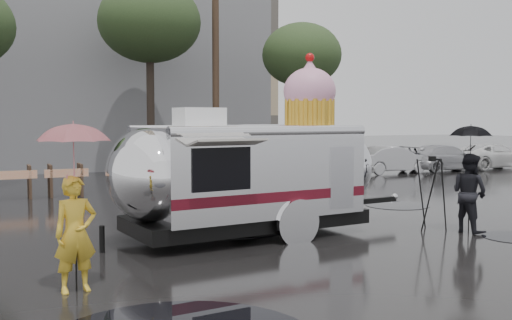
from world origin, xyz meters
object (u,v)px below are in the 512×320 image
person_right (469,193)px  tripod (432,185)px  person_left (75,234)px  airstream_trailer (251,169)px

person_right → tripod: (-0.56, 0.52, 0.14)m
person_left → tripod: person_left is taller
airstream_trailer → tripod: (3.79, -1.10, -0.39)m
tripod → person_right: bearing=-24.7°
airstream_trailer → person_right: 4.67m
person_left → airstream_trailer: bearing=25.5°
airstream_trailer → person_left: (-3.88, -2.66, -0.56)m
airstream_trailer → tripod: 3.96m
person_left → tripod: 7.83m
person_left → tripod: size_ratio=1.01×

